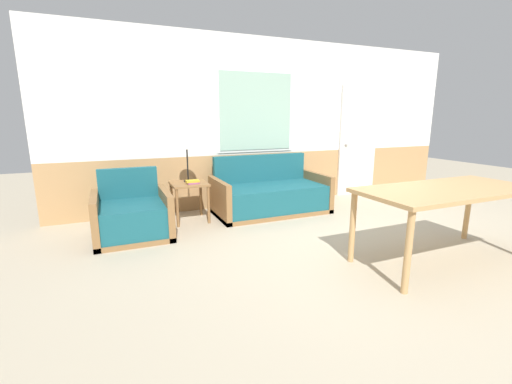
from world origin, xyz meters
The scene contains 9 objects.
ground_plane centered at (0.00, 0.00, 0.00)m, with size 16.00×16.00×0.00m, color #B2A58C.
wall_back centered at (-0.02, 2.63, 1.36)m, with size 7.20×0.09×2.70m.
couch centered at (-0.40, 2.03, 0.26)m, with size 1.74×0.90×0.86m.
armchair centered at (-2.45, 1.71, 0.25)m, with size 0.90×0.87×0.81m.
side_table centered at (-1.65, 2.07, 0.45)m, with size 0.49×0.49×0.56m.
table_lamp centered at (-1.65, 2.16, 1.08)m, with size 0.26×0.26×0.62m.
book_stack centered at (-1.62, 1.99, 0.58)m, with size 0.18×0.13×0.05m.
dining_table centered at (0.42, -0.34, 0.70)m, with size 1.85×0.83×0.77m.
entry_door centered at (1.68, 2.57, 1.01)m, with size 0.83×0.09×2.02m.
Camera 1 is at (-2.65, -2.63, 1.47)m, focal length 24.00 mm.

